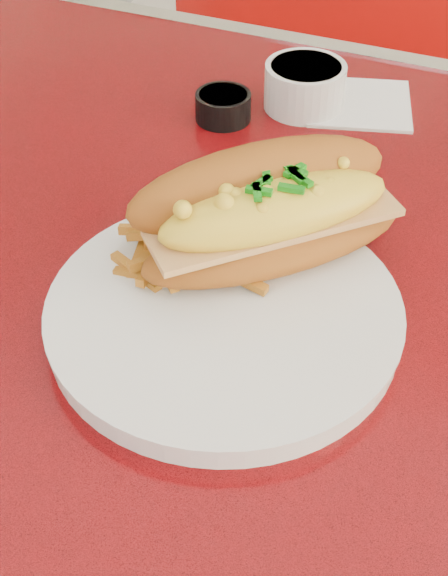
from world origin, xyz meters
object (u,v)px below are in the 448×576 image
at_px(gravy_ramekin, 305,85).
at_px(diner_table, 296,366).
at_px(fork, 316,312).
at_px(booth_bench_far, 419,198).
at_px(sauce_cup_left, 223,105).
at_px(dinner_plate, 224,314).
at_px(mac_hoagie, 269,211).

bearing_deg(gravy_ramekin, diner_table, -70.57).
distance_m(diner_table, gravy_ramekin, 0.32).
relative_size(fork, gravy_ramekin, 1.28).
xyz_separation_m(booth_bench_far, sauce_cup_left, (-0.16, -0.63, 0.50)).
distance_m(diner_table, dinner_plate, 0.21).
bearing_deg(mac_hoagie, diner_table, 18.76).
height_order(booth_bench_far, mac_hoagie, booth_bench_far).
bearing_deg(sauce_cup_left, booth_bench_far, 76.03).
bearing_deg(fork, dinner_plate, 105.40).
bearing_deg(sauce_cup_left, diner_table, -48.40).
bearing_deg(dinner_plate, diner_table, 76.37).
relative_size(diner_table, gravy_ramekin, 12.32).
bearing_deg(booth_bench_far, mac_hoagie, -91.49).
relative_size(dinner_plate, sauce_cup_left, 4.35).
relative_size(booth_bench_far, dinner_plate, 3.68).
bearing_deg(diner_table, mac_hoagie, -116.13).
distance_m(booth_bench_far, dinner_plate, 1.06).
bearing_deg(sauce_cup_left, mac_hoagie, -58.72).
height_order(mac_hoagie, sauce_cup_left, mac_hoagie).
distance_m(diner_table, booth_bench_far, 0.87).
height_order(fork, gravy_ramekin, gravy_ramekin).
relative_size(diner_table, fork, 9.66).
bearing_deg(mac_hoagie, gravy_ramekin, 57.20).
distance_m(booth_bench_far, fork, 1.04).
distance_m(dinner_plate, gravy_ramekin, 0.37).
bearing_deg(booth_bench_far, gravy_ramekin, -98.36).
distance_m(dinner_plate, fork, 0.07).
distance_m(fork, gravy_ramekin, 0.36).
xyz_separation_m(diner_table, booth_bench_far, (0.00, 0.81, -0.32)).
distance_m(diner_table, mac_hoagie, 0.23).
height_order(dinner_plate, mac_hoagie, mac_hoagie).
height_order(fork, sauce_cup_left, sauce_cup_left).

